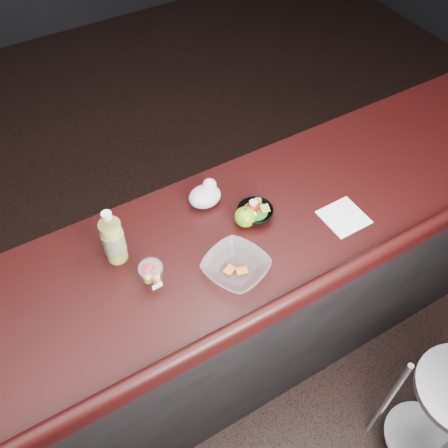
{
  "coord_description": "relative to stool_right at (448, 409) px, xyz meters",
  "views": [
    {
      "loc": [
        -0.5,
        -0.71,
        2.49
      ],
      "look_at": [
        0.09,
        0.3,
        1.1
      ],
      "focal_mm": 40.0,
      "sensor_mm": 36.0,
      "label": 1
    }
  ],
  "objects": [
    {
      "name": "ground",
      "position": [
        -0.61,
        0.55,
        -0.53
      ],
      "size": [
        8.0,
        8.0,
        0.0
      ],
      "primitive_type": "plane",
      "color": "black",
      "rests_on": "ground"
    },
    {
      "name": "room_shell",
      "position": [
        -0.61,
        0.55,
        1.3
      ],
      "size": [
        8.0,
        8.0,
        8.0
      ],
      "color": "black",
      "rests_on": "ground"
    },
    {
      "name": "counter",
      "position": [
        -0.61,
        0.85,
        -0.02
      ],
      "size": [
        4.06,
        0.71,
        1.02
      ],
      "color": "black",
      "rests_on": "ground"
    },
    {
      "name": "stool_right",
      "position": [
        0.0,
        0.0,
        0.0
      ],
      "size": [
        0.44,
        0.44,
        0.73
      ],
      "rotation": [
        0.0,
        0.0,
        -0.24
      ],
      "color": "silver",
      "rests_on": "ground"
    },
    {
      "name": "lemonade_bottle",
      "position": [
        -0.9,
        0.97,
        0.59
      ],
      "size": [
        0.08,
        0.08,
        0.24
      ],
      "color": "gold",
      "rests_on": "counter"
    },
    {
      "name": "fruit_cup",
      "position": [
        -0.84,
        0.8,
        0.55
      ],
      "size": [
        0.09,
        0.09,
        0.12
      ],
      "color": "white",
      "rests_on": "counter"
    },
    {
      "name": "green_apple",
      "position": [
        -0.41,
        0.87,
        0.53
      ],
      "size": [
        0.08,
        0.08,
        0.09
      ],
      "color": "#46790D",
      "rests_on": "counter"
    },
    {
      "name": "plastic_bag",
      "position": [
        -0.49,
        1.04,
        0.53
      ],
      "size": [
        0.13,
        0.11,
        0.1
      ],
      "color": "silver",
      "rests_on": "counter"
    },
    {
      "name": "snack_bowl",
      "position": [
        -0.36,
        0.88,
        0.51
      ],
      "size": [
        0.18,
        0.18,
        0.08
      ],
      "rotation": [
        0.0,
        0.0,
        0.39
      ],
      "color": "black",
      "rests_on": "counter"
    },
    {
      "name": "takeout_bowl",
      "position": [
        -0.56,
        0.69,
        0.51
      ],
      "size": [
        0.28,
        0.28,
        0.05
      ],
      "rotation": [
        0.0,
        0.0,
        0.35
      ],
      "color": "silver",
      "rests_on": "counter"
    },
    {
      "name": "paper_napkin",
      "position": [
        -0.06,
        0.7,
        0.49
      ],
      "size": [
        0.16,
        0.16,
        0.0
      ],
      "primitive_type": "cube",
      "rotation": [
        0.0,
        0.0,
        0.01
      ],
      "color": "white",
      "rests_on": "counter"
    }
  ]
}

